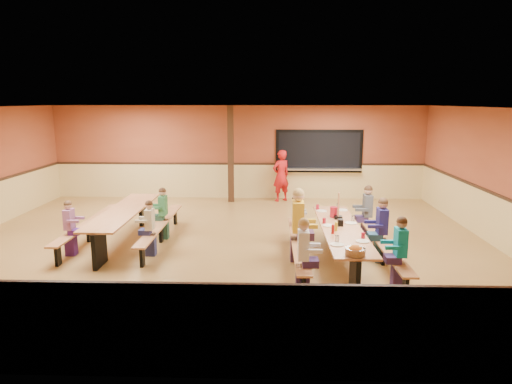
{
  "coord_description": "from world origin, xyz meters",
  "views": [
    {
      "loc": [
        1.04,
        -9.71,
        3.15
      ],
      "look_at": [
        0.72,
        0.22,
        1.15
      ],
      "focal_mm": 32.0,
      "sensor_mm": 36.0,
      "label": 1
    }
  ],
  "objects": [
    {
      "name": "condiment_ketchup",
      "position": [
        2.2,
        -1.59,
        0.82
      ],
      "size": [
        0.06,
        0.06,
        0.17
      ],
      "primitive_type": "cylinder",
      "color": "#B2140F",
      "rests_on": "cafeteria_table_main"
    },
    {
      "name": "napkin_dispenser",
      "position": [
        2.41,
        -1.04,
        0.8
      ],
      "size": [
        0.1,
        0.14,
        0.13
      ],
      "primitive_type": "cube",
      "color": "black",
      "rests_on": "cafeteria_table_main"
    },
    {
      "name": "seated_child_teal_right",
      "position": [
        3.24,
        -2.29,
        0.62
      ],
      "size": [
        0.38,
        0.31,
        1.23
      ],
      "primitive_type": null,
      "color": "#0F91A9",
      "rests_on": "ground"
    },
    {
      "name": "seated_child_purple_sec",
      "position": [
        -3.07,
        -0.82,
        0.57
      ],
      "size": [
        0.33,
        0.27,
        1.14
      ],
      "primitive_type": null,
      "color": "#905686",
      "rests_on": "ground"
    },
    {
      "name": "chip_bowl",
      "position": [
        2.39,
        -2.79,
        0.81
      ],
      "size": [
        0.32,
        0.32,
        0.15
      ],
      "primitive_type": null,
      "color": "orange",
      "rests_on": "cafeteria_table_main"
    },
    {
      "name": "kitchen_pass_through",
      "position": [
        2.6,
        4.96,
        1.49
      ],
      "size": [
        2.78,
        0.28,
        1.38
      ],
      "color": "black",
      "rests_on": "ground"
    },
    {
      "name": "standing_woman",
      "position": [
        1.37,
        4.53,
        0.82
      ],
      "size": [
        0.71,
        0.65,
        1.63
      ],
      "primitive_type": "imported",
      "rotation": [
        0.0,
        0.0,
        3.7
      ],
      "color": "red",
      "rests_on": "ground"
    },
    {
      "name": "room_envelope",
      "position": [
        0.0,
        0.0,
        0.69
      ],
      "size": [
        12.04,
        10.04,
        3.02
      ],
      "color": "brown",
      "rests_on": "ground"
    },
    {
      "name": "condiment_mustard",
      "position": [
        2.28,
        -1.4,
        0.82
      ],
      "size": [
        0.06,
        0.06,
        0.17
      ],
      "primitive_type": "cylinder",
      "color": "yellow",
      "rests_on": "cafeteria_table_main"
    },
    {
      "name": "place_settings",
      "position": [
        2.42,
        -1.16,
        0.8
      ],
      "size": [
        0.65,
        3.3,
        0.11
      ],
      "primitive_type": null,
      "color": "beige",
      "rests_on": "cafeteria_table_main"
    },
    {
      "name": "cafeteria_table_second",
      "position": [
        -2.25,
        0.13,
        0.53
      ],
      "size": [
        1.91,
        3.7,
        0.74
      ],
      "color": "#BA774A",
      "rests_on": "ground"
    },
    {
      "name": "structural_post",
      "position": [
        -0.2,
        4.4,
        1.5
      ],
      "size": [
        0.18,
        0.18,
        3.0
      ],
      "primitive_type": "cube",
      "color": "#311C10",
      "rests_on": "ground"
    },
    {
      "name": "seated_child_green_sec",
      "position": [
        -1.42,
        0.4,
        0.59
      ],
      "size": [
        0.35,
        0.29,
        1.18
      ],
      "primitive_type": null,
      "color": "#2F7141",
      "rests_on": "ground"
    },
    {
      "name": "seated_child_tan_sec",
      "position": [
        -1.42,
        -0.78,
        0.57
      ],
      "size": [
        0.34,
        0.28,
        1.14
      ],
      "primitive_type": null,
      "color": "beige",
      "rests_on": "ground"
    },
    {
      "name": "seated_child_navy_right",
      "position": [
        3.24,
        -0.98,
        0.63
      ],
      "size": [
        0.4,
        0.33,
        1.27
      ],
      "primitive_type": null,
      "color": "navy",
      "rests_on": "ground"
    },
    {
      "name": "ground",
      "position": [
        0.0,
        0.0,
        0.0
      ],
      "size": [
        12.0,
        12.0,
        0.0
      ],
      "primitive_type": "plane",
      "color": "olive",
      "rests_on": "ground"
    },
    {
      "name": "seated_adult_yellow",
      "position": [
        1.59,
        -0.98,
        0.72
      ],
      "size": [
        0.48,
        0.39,
        1.44
      ],
      "primitive_type": null,
      "color": "gold",
      "rests_on": "ground"
    },
    {
      "name": "seated_child_char_right",
      "position": [
        3.24,
        0.39,
        0.63
      ],
      "size": [
        0.39,
        0.32,
        1.26
      ],
      "primitive_type": null,
      "color": "#454A4F",
      "rests_on": "ground"
    },
    {
      "name": "table_paddle",
      "position": [
        2.45,
        -0.51,
        0.88
      ],
      "size": [
        0.16,
        0.16,
        0.56
      ],
      "color": "black",
      "rests_on": "cafeteria_table_main"
    },
    {
      "name": "cafeteria_table_main",
      "position": [
        2.42,
        -1.16,
        0.53
      ],
      "size": [
        1.91,
        3.7,
        0.74
      ],
      "color": "#BA774A",
      "rests_on": "ground"
    },
    {
      "name": "punch_pitcher",
      "position": [
        2.37,
        -0.37,
        0.85
      ],
      "size": [
        0.16,
        0.16,
        0.22
      ],
      "primitive_type": "cylinder",
      "color": "#B6182E",
      "rests_on": "cafeteria_table_main"
    },
    {
      "name": "seated_child_white_left",
      "position": [
        1.59,
        -2.5,
        0.62
      ],
      "size": [
        0.39,
        0.32,
        1.25
      ],
      "primitive_type": null,
      "color": "white",
      "rests_on": "ground"
    },
    {
      "name": "seated_child_grey_left",
      "position": [
        1.59,
        0.0,
        0.55
      ],
      "size": [
        0.32,
        0.26,
        1.11
      ],
      "primitive_type": null,
      "color": "#B4B4B4",
      "rests_on": "ground"
    }
  ]
}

